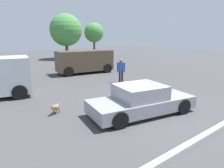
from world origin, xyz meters
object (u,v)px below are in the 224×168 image
(dog, at_px, (56,107))
(suv_dark, at_px, (85,61))
(pedestrian, at_px, (121,69))
(sedan_foreground, at_px, (141,101))

(dog, height_order, suv_dark, suv_dark)
(suv_dark, relative_size, pedestrian, 3.00)
(dog, relative_size, pedestrian, 0.31)
(pedestrian, bearing_deg, sedan_foreground, -177.86)
(sedan_foreground, height_order, dog, sedan_foreground)
(pedestrian, bearing_deg, dog, 149.03)
(sedan_foreground, xyz_separation_m, pedestrian, (3.11, 4.90, 0.41))
(dog, xyz_separation_m, pedestrian, (5.93, 2.70, 0.70))
(suv_dark, height_order, pedestrian, suv_dark)
(suv_dark, xyz_separation_m, pedestrian, (0.04, -4.79, -0.08))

